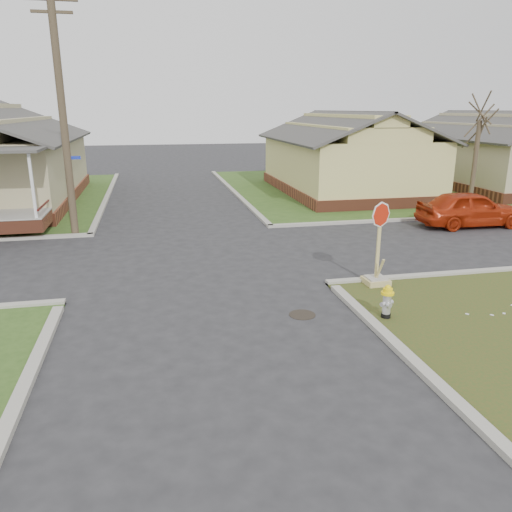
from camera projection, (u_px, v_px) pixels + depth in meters
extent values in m
plane|color=#262628|center=(209.00, 314.00, 12.06)|extent=(120.00, 120.00, 0.00)
cube|color=#304E1B|center=(505.00, 182.00, 33.31)|extent=(37.00, 19.00, 0.05)
cylinder|color=black|center=(302.00, 315.00, 12.03)|extent=(0.64, 0.64, 0.01)
cube|color=brown|center=(344.00, 187.00, 29.44)|extent=(7.20, 11.20, 0.60)
cube|color=#D5D07D|center=(346.00, 160.00, 28.98)|extent=(7.00, 11.00, 2.60)
cube|color=brown|center=(494.00, 182.00, 31.43)|extent=(7.20, 11.20, 0.60)
cube|color=#BBB287|center=(497.00, 157.00, 30.97)|extent=(7.00, 11.00, 2.60)
cylinder|color=#3E3324|center=(63.00, 116.00, 18.29)|extent=(0.28, 0.28, 9.00)
cube|color=#3E3324|center=(52.00, 12.00, 17.29)|extent=(1.40, 0.10, 0.10)
cylinder|color=#3E3324|center=(474.00, 166.00, 23.80)|extent=(0.22, 0.22, 4.20)
cylinder|color=black|center=(386.00, 315.00, 11.76)|extent=(0.22, 0.22, 0.10)
cylinder|color=silver|center=(387.00, 304.00, 11.68)|extent=(0.19, 0.19, 0.47)
sphere|color=silver|center=(387.00, 295.00, 11.61)|extent=(0.19, 0.19, 0.19)
cylinder|color=yellow|center=(388.00, 293.00, 11.60)|extent=(0.30, 0.30, 0.06)
cylinder|color=yellow|center=(388.00, 290.00, 11.58)|extent=(0.22, 0.22, 0.10)
sphere|color=yellow|center=(388.00, 288.00, 11.56)|extent=(0.15, 0.15, 0.15)
cube|color=tan|center=(376.00, 281.00, 14.00)|extent=(0.65, 0.65, 0.16)
cube|color=#A5A097|center=(376.00, 278.00, 13.98)|extent=(0.52, 0.52, 0.04)
cube|color=tan|center=(379.00, 242.00, 13.68)|extent=(0.09, 0.05, 2.19)
cylinder|color=red|center=(381.00, 215.00, 13.42)|extent=(0.59, 0.26, 0.63)
cylinder|color=white|center=(381.00, 215.00, 13.43)|extent=(0.66, 0.29, 0.71)
imported|color=#A9270C|center=(471.00, 209.00, 20.86)|extent=(4.47, 1.93, 1.50)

